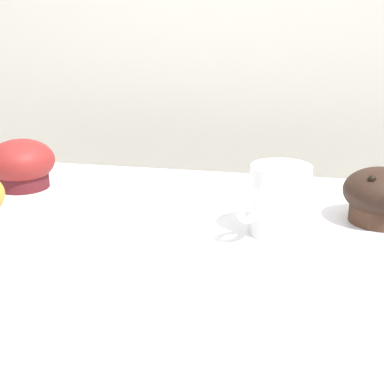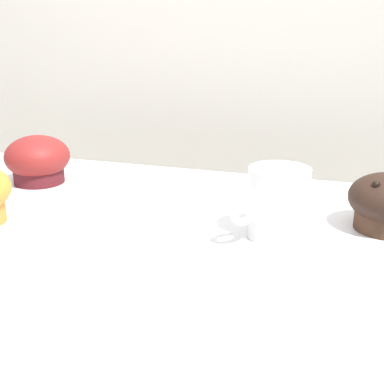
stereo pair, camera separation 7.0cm
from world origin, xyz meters
name	(u,v)px [view 1 (the left image)]	position (x,y,z in m)	size (l,w,h in m)	color
wall_back	(237,159)	(0.00, 0.60, 0.90)	(3.20, 0.10, 1.80)	beige
muffin_back_left	(21,165)	(-0.30, 0.17, 0.99)	(0.11, 0.11, 0.08)	#50181D
muffin_front_left	(382,196)	(0.25, 0.13, 0.99)	(0.10, 0.10, 0.08)	#432A1D
coffee_cup	(279,198)	(0.11, 0.06, 1.00)	(0.09, 0.10, 0.09)	white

